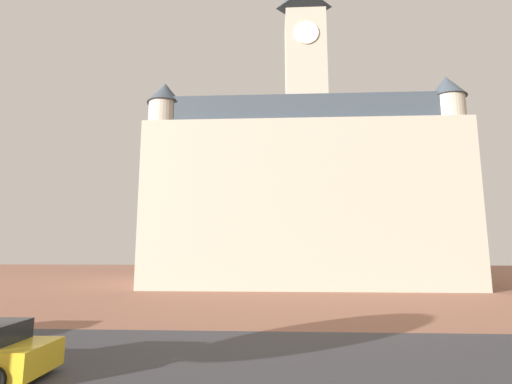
{
  "coord_description": "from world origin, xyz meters",
  "views": [
    {
      "loc": [
        0.87,
        -3.51,
        3.55
      ],
      "look_at": [
        0.12,
        11.89,
        5.87
      ],
      "focal_mm": 25.65,
      "sensor_mm": 36.0,
      "label": 1
    }
  ],
  "objects": [
    {
      "name": "street_asphalt_strip",
      "position": [
        0.0,
        8.46,
        0.0
      ],
      "size": [
        120.0,
        8.41,
        0.0
      ],
      "primitive_type": "cube",
      "color": "#38383D",
      "rests_on": "ground_plane"
    },
    {
      "name": "landmark_building",
      "position": [
        3.67,
        33.73,
        8.88
      ],
      "size": [
        28.57,
        15.0,
        32.76
      ],
      "color": "#B2A893",
      "rests_on": "ground_plane"
    },
    {
      "name": "ground_plane",
      "position": [
        0.0,
        10.0,
        0.0
      ],
      "size": [
        120.0,
        120.0,
        0.0
      ],
      "primitive_type": "plane",
      "color": "#93604C"
    }
  ]
}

